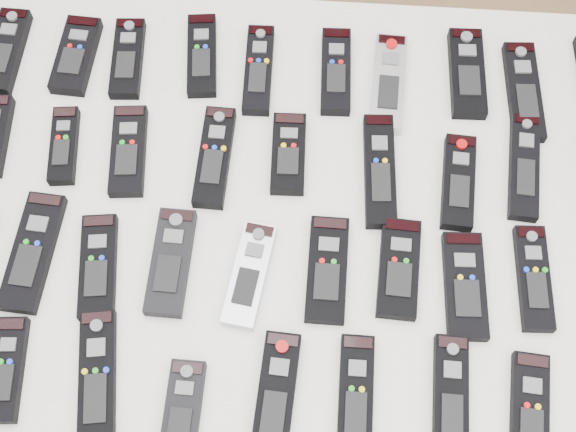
# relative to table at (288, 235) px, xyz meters

# --- Properties ---
(ground) EXTENTS (4.00, 4.00, 0.00)m
(ground) POSITION_rel_table_xyz_m (-0.03, 0.08, -0.72)
(ground) COLOR #896346
(ground) RESTS_ON ground
(table) EXTENTS (1.25, 0.88, 0.78)m
(table) POSITION_rel_table_xyz_m (0.00, 0.00, 0.00)
(table) COLOR white
(table) RESTS_ON ground
(remote_0) EXTENTS (0.06, 0.17, 0.02)m
(remote_0) POSITION_rel_table_xyz_m (-0.51, 0.28, 0.07)
(remote_0) COLOR black
(remote_0) RESTS_ON table
(remote_1) EXTENTS (0.07, 0.15, 0.02)m
(remote_1) POSITION_rel_table_xyz_m (-0.39, 0.28, 0.07)
(remote_1) COLOR black
(remote_1) RESTS_ON table
(remote_2) EXTENTS (0.06, 0.16, 0.02)m
(remote_2) POSITION_rel_table_xyz_m (-0.30, 0.28, 0.07)
(remote_2) COLOR black
(remote_2) RESTS_ON table
(remote_3) EXTENTS (0.07, 0.17, 0.02)m
(remote_3) POSITION_rel_table_xyz_m (-0.17, 0.30, 0.07)
(remote_3) COLOR black
(remote_3) RESTS_ON table
(remote_4) EXTENTS (0.05, 0.17, 0.02)m
(remote_4) POSITION_rel_table_xyz_m (-0.07, 0.28, 0.07)
(remote_4) COLOR black
(remote_4) RESTS_ON table
(remote_5) EXTENTS (0.05, 0.17, 0.02)m
(remote_5) POSITION_rel_table_xyz_m (0.06, 0.28, 0.07)
(remote_5) COLOR black
(remote_5) RESTS_ON table
(remote_6) EXTENTS (0.06, 0.19, 0.02)m
(remote_6) POSITION_rel_table_xyz_m (0.15, 0.26, 0.07)
(remote_6) COLOR #B7B7BC
(remote_6) RESTS_ON table
(remote_7) EXTENTS (0.06, 0.17, 0.02)m
(remote_7) POSITION_rel_table_xyz_m (0.29, 0.29, 0.07)
(remote_7) COLOR black
(remote_7) RESTS_ON table
(remote_8) EXTENTS (0.06, 0.19, 0.02)m
(remote_8) POSITION_rel_table_xyz_m (0.38, 0.26, 0.07)
(remote_8) COLOR black
(remote_8) RESTS_ON table
(remote_11) EXTENTS (0.06, 0.14, 0.02)m
(remote_11) POSITION_rel_table_xyz_m (-0.38, 0.11, 0.07)
(remote_11) COLOR black
(remote_11) RESTS_ON table
(remote_12) EXTENTS (0.07, 0.17, 0.02)m
(remote_12) POSITION_rel_table_xyz_m (-0.27, 0.10, 0.07)
(remote_12) COLOR black
(remote_12) RESTS_ON table
(remote_13) EXTENTS (0.05, 0.18, 0.02)m
(remote_13) POSITION_rel_table_xyz_m (-0.13, 0.10, 0.07)
(remote_13) COLOR black
(remote_13) RESTS_ON table
(remote_14) EXTENTS (0.06, 0.14, 0.02)m
(remote_14) POSITION_rel_table_xyz_m (-0.01, 0.12, 0.07)
(remote_14) COLOR black
(remote_14) RESTS_ON table
(remote_15) EXTENTS (0.06, 0.20, 0.02)m
(remote_15) POSITION_rel_table_xyz_m (0.14, 0.09, 0.07)
(remote_15) COLOR black
(remote_15) RESTS_ON table
(remote_16) EXTENTS (0.06, 0.17, 0.02)m
(remote_16) POSITION_rel_table_xyz_m (0.27, 0.08, 0.07)
(remote_16) COLOR black
(remote_16) RESTS_ON table
(remote_17) EXTENTS (0.06, 0.19, 0.02)m
(remote_17) POSITION_rel_table_xyz_m (0.38, 0.12, 0.07)
(remote_17) COLOR black
(remote_17) RESTS_ON table
(remote_20) EXTENTS (0.07, 0.20, 0.02)m
(remote_20) POSITION_rel_table_xyz_m (-0.39, -0.08, 0.07)
(remote_20) COLOR black
(remote_20) RESTS_ON table
(remote_21) EXTENTS (0.07, 0.17, 0.02)m
(remote_21) POSITION_rel_table_xyz_m (-0.28, -0.10, 0.07)
(remote_21) COLOR black
(remote_21) RESTS_ON table
(remote_22) EXTENTS (0.06, 0.17, 0.02)m
(remote_22) POSITION_rel_table_xyz_m (-0.17, -0.09, 0.07)
(remote_22) COLOR black
(remote_22) RESTS_ON table
(remote_23) EXTENTS (0.07, 0.17, 0.02)m
(remote_23) POSITION_rel_table_xyz_m (-0.05, -0.10, 0.07)
(remote_23) COLOR #B7B7BC
(remote_23) RESTS_ON table
(remote_24) EXTENTS (0.06, 0.17, 0.02)m
(remote_24) POSITION_rel_table_xyz_m (0.07, -0.08, 0.07)
(remote_24) COLOR black
(remote_24) RESTS_ON table
(remote_25) EXTENTS (0.07, 0.16, 0.02)m
(remote_25) POSITION_rel_table_xyz_m (0.17, -0.07, 0.07)
(remote_25) COLOR black
(remote_25) RESTS_ON table
(remote_26) EXTENTS (0.07, 0.17, 0.02)m
(remote_26) POSITION_rel_table_xyz_m (0.27, -0.09, 0.07)
(remote_26) COLOR black
(remote_26) RESTS_ON table
(remote_27) EXTENTS (0.05, 0.17, 0.02)m
(remote_27) POSITION_rel_table_xyz_m (0.38, -0.07, 0.07)
(remote_27) COLOR black
(remote_27) RESTS_ON table
(remote_30) EXTENTS (0.05, 0.16, 0.02)m
(remote_30) POSITION_rel_table_xyz_m (-0.39, -0.27, 0.07)
(remote_30) COLOR black
(remote_30) RESTS_ON table
(remote_31) EXTENTS (0.08, 0.21, 0.02)m
(remote_31) POSITION_rel_table_xyz_m (-0.26, -0.27, 0.07)
(remote_31) COLOR black
(remote_31) RESTS_ON table
(remote_32) EXTENTS (0.05, 0.15, 0.02)m
(remote_32) POSITION_rel_table_xyz_m (-0.13, -0.31, 0.07)
(remote_32) COLOR black
(remote_32) RESTS_ON table
(remote_33) EXTENTS (0.06, 0.19, 0.02)m
(remote_33) POSITION_rel_table_xyz_m (0.00, -0.28, 0.07)
(remote_33) COLOR black
(remote_33) RESTS_ON table
(remote_34) EXTENTS (0.05, 0.18, 0.02)m
(remote_34) POSITION_rel_table_xyz_m (0.12, -0.27, 0.07)
(remote_34) COLOR black
(remote_34) RESTS_ON table
(remote_35) EXTENTS (0.05, 0.19, 0.02)m
(remote_35) POSITION_rel_table_xyz_m (0.25, -0.27, 0.07)
(remote_35) COLOR black
(remote_35) RESTS_ON table
(remote_36) EXTENTS (0.06, 0.18, 0.02)m
(remote_36) POSITION_rel_table_xyz_m (0.36, -0.28, 0.07)
(remote_36) COLOR black
(remote_36) RESTS_ON table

